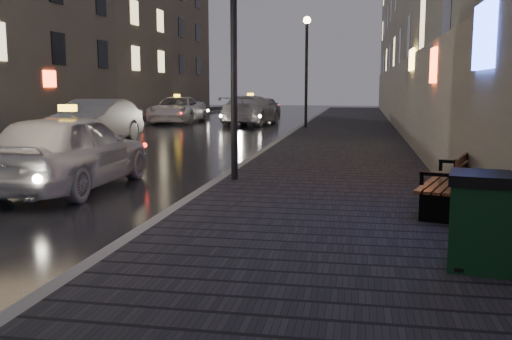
{
  "coord_description": "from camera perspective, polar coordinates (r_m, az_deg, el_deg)",
  "views": [
    {
      "loc": [
        4.48,
        -5.79,
        2.12
      ],
      "look_at": [
        2.92,
        2.72,
        0.85
      ],
      "focal_mm": 40.0,
      "sensor_mm": 36.0,
      "label": 1
    }
  ],
  "objects": [
    {
      "name": "bench",
      "position": [
        9.42,
        19.04,
        -1.2
      ],
      "size": [
        1.17,
        1.99,
        0.96
      ],
      "rotation": [
        0.0,
        0.0,
        -0.3
      ],
      "color": "black",
      "rests_on": "sidewalk"
    },
    {
      "name": "trash_bin",
      "position": [
        6.65,
        21.62,
        -4.7
      ],
      "size": [
        0.81,
        0.81,
        1.05
      ],
      "rotation": [
        0.0,
        0.0,
        -0.19
      ],
      "color": "black",
      "rests_on": "sidewalk"
    },
    {
      "name": "taxi_mid",
      "position": [
        32.3,
        -0.56,
        6.02
      ],
      "size": [
        2.72,
        5.78,
        1.63
      ],
      "primitive_type": "imported",
      "rotation": [
        0.0,
        0.0,
        3.06
      ],
      "color": "#BAB9C0",
      "rests_on": "ground"
    },
    {
      "name": "car_left_mid",
      "position": [
        21.89,
        -15.81,
        4.64
      ],
      "size": [
        1.83,
        5.07,
        1.66
      ],
      "primitive_type": "imported",
      "rotation": [
        0.0,
        0.0,
        -0.01
      ],
      "color": "gray",
      "rests_on": "ground"
    },
    {
      "name": "sidewalk",
      "position": [
        26.88,
        9.14,
        3.86
      ],
      "size": [
        4.6,
        58.0,
        0.15
      ],
      "primitive_type": "cube",
      "color": "black",
      "rests_on": "ground"
    },
    {
      "name": "taxi_near",
      "position": [
        12.37,
        -18.14,
        1.84
      ],
      "size": [
        1.94,
        4.76,
        1.62
      ],
      "primitive_type": "imported",
      "rotation": [
        0.0,
        0.0,
        3.15
      ],
      "color": "silver",
      "rests_on": "ground"
    },
    {
      "name": "lamp_far",
      "position": [
        27.95,
        5.08,
        11.11
      ],
      "size": [
        0.36,
        0.36,
        5.28
      ],
      "color": "black",
      "rests_on": "sidewalk"
    },
    {
      "name": "taxi_far",
      "position": [
        34.26,
        -7.88,
        6.0
      ],
      "size": [
        2.83,
        5.66,
        1.54
      ],
      "primitive_type": "imported",
      "rotation": [
        0.0,
        0.0,
        0.05
      ],
      "color": "silver",
      "rests_on": "ground"
    },
    {
      "name": "curb_far",
      "position": [
        29.38,
        -13.52,
        4.11
      ],
      "size": [
        0.2,
        58.0,
        0.15
      ],
      "primitive_type": "cube",
      "color": "slate",
      "rests_on": "ground"
    },
    {
      "name": "curb",
      "position": [
        27.04,
        4.04,
        3.97
      ],
      "size": [
        0.2,
        58.0,
        0.15
      ],
      "primitive_type": "cube",
      "color": "slate",
      "rests_on": "ground"
    },
    {
      "name": "lamp_near",
      "position": [
        12.16,
        -2.25,
        14.8
      ],
      "size": [
        0.36,
        0.36,
        5.28
      ],
      "color": "black",
      "rests_on": "sidewalk"
    },
    {
      "name": "sidewalk_far",
      "position": [
        29.93,
        -15.8,
        4.1
      ],
      "size": [
        2.4,
        58.0,
        0.15
      ],
      "primitive_type": "cube",
      "color": "black",
      "rests_on": "ground"
    },
    {
      "name": "car_far",
      "position": [
        41.88,
        1.0,
        6.38
      ],
      "size": [
        1.83,
        4.16,
        1.39
      ],
      "primitive_type": "imported",
      "rotation": [
        0.0,
        0.0,
        3.1
      ],
      "color": "#9B9CA3",
      "rests_on": "ground"
    },
    {
      "name": "building_far_c",
      "position": [
        48.39,
        -11.71,
        12.17
      ],
      "size": [
        6.0,
        22.0,
        11.0
      ],
      "primitive_type": "cube",
      "color": "#6B6051",
      "rests_on": "ground"
    }
  ]
}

